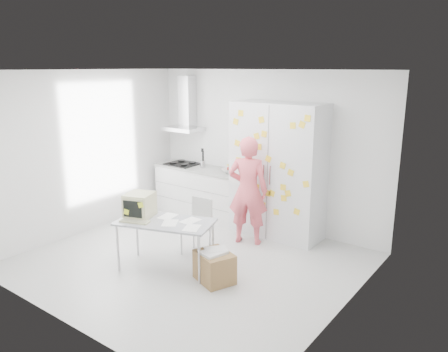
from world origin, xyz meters
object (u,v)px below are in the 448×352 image
Objects in this scene: person at (248,191)px; desk at (149,212)px; cardboard_box at (214,266)px; chair at (198,222)px.

person is 1.19× the size of desk.
person is at bearing 48.23° from desk.
cardboard_box is at bearing -9.78° from desk.
chair reaches higher than cardboard_box.
desk reaches higher than cardboard_box.
chair is at bearing 142.51° from cardboard_box.
person reaches higher than desk.
chair is 1.38× the size of cardboard_box.
desk is 1.19m from cardboard_box.
desk is at bearing -170.99° from cardboard_box.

